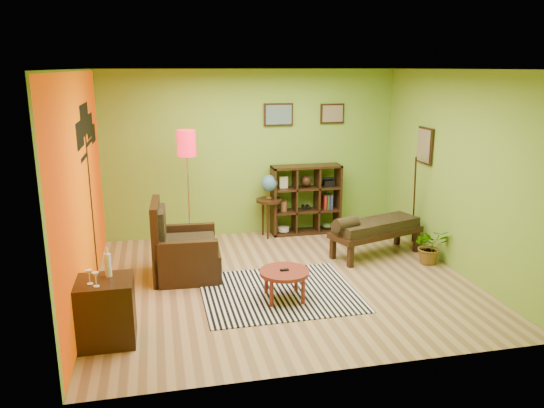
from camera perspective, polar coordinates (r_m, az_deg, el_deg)
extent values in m
plane|color=tan|center=(7.30, 1.17, -8.26)|extent=(5.00, 5.00, 0.00)
cube|color=#71A230|center=(9.04, -2.15, 5.44)|extent=(5.00, 0.04, 2.80)
cube|color=#71A230|center=(4.79, 7.60, -2.93)|extent=(5.00, 0.04, 2.80)
cube|color=#71A230|center=(6.75, -19.87, 1.45)|extent=(0.04, 4.50, 2.80)
cube|color=#71A230|center=(7.84, 19.30, 3.23)|extent=(0.04, 4.50, 2.80)
cube|color=white|center=(6.73, 1.30, 14.30)|extent=(5.00, 4.50, 0.04)
cube|color=#F75F00|center=(6.75, -19.70, 1.46)|extent=(0.01, 4.45, 2.75)
cube|color=black|center=(7.36, -18.82, -0.24)|extent=(0.01, 0.14, 2.10)
cube|color=black|center=(6.69, -19.95, 7.00)|extent=(0.01, 0.65, 0.32)
cube|color=black|center=(7.22, -19.51, 8.57)|extent=(0.01, 0.85, 0.40)
cube|color=black|center=(7.72, -19.01, 7.98)|extent=(0.01, 0.70, 0.32)
cube|color=black|center=(8.09, -18.66, 7.19)|extent=(0.01, 0.50, 0.26)
cube|color=black|center=(9.03, 0.70, 9.59)|extent=(0.50, 0.03, 0.38)
cube|color=slate|center=(9.00, 0.74, 9.58)|extent=(0.44, 0.01, 0.32)
cube|color=black|center=(9.29, 6.50, 9.64)|extent=(0.42, 0.03, 0.34)
cube|color=#897E5A|center=(9.26, 6.55, 9.63)|extent=(0.36, 0.01, 0.28)
cube|color=black|center=(8.56, 16.14, 6.06)|extent=(0.03, 0.44, 0.56)
cube|color=#897E5A|center=(8.54, 16.00, 6.06)|extent=(0.01, 0.38, 0.50)
cylinder|color=black|center=(8.66, 15.04, 0.36)|extent=(0.23, 0.34, 1.46)
cone|color=silver|center=(8.39, 15.84, 5.02)|extent=(0.08, 0.09, 0.16)
cube|color=silver|center=(6.94, 0.74, -9.45)|extent=(1.98, 1.70, 0.01)
cylinder|color=maroon|center=(6.62, 1.34, -7.35)|extent=(0.62, 0.62, 0.04)
cylinder|color=maroon|center=(6.91, 2.61, -8.11)|extent=(0.05, 0.05, 0.34)
cylinder|color=maroon|center=(6.84, -0.62, -8.34)|extent=(0.05, 0.05, 0.34)
cylinder|color=maroon|center=(6.56, 3.37, -9.40)|extent=(0.05, 0.05, 0.34)
cylinder|color=maroon|center=(6.48, -0.04, -9.67)|extent=(0.05, 0.05, 0.34)
cube|color=black|center=(6.61, 1.34, -7.09)|extent=(0.11, 0.04, 0.02)
cube|color=black|center=(7.49, -8.97, -6.22)|extent=(0.91, 0.89, 0.39)
cube|color=black|center=(7.38, -12.30, -3.84)|extent=(0.14, 0.85, 1.08)
cube|color=black|center=(7.07, -8.97, -6.48)|extent=(0.79, 0.14, 0.63)
cube|color=black|center=(7.83, -9.04, -4.37)|extent=(0.79, 0.14, 0.63)
cube|color=tan|center=(7.40, -8.82, -4.28)|extent=(0.73, 0.71, 0.14)
cube|color=tan|center=(7.32, -11.76, -2.35)|extent=(0.12, 0.63, 0.49)
cube|color=black|center=(5.92, -17.45, -10.94)|extent=(0.59, 0.54, 0.70)
cylinder|color=white|center=(5.83, -17.24, -6.29)|extent=(0.07, 0.07, 0.25)
cylinder|color=white|center=(5.77, -17.35, -4.85)|extent=(0.02, 0.02, 0.07)
cylinder|color=white|center=(5.72, -18.99, -8.12)|extent=(0.06, 0.06, 0.01)
cylinder|color=white|center=(5.70, -19.03, -7.66)|extent=(0.01, 0.01, 0.09)
cone|color=white|center=(5.68, -19.09, -7.00)|extent=(0.07, 0.07, 0.06)
cylinder|color=white|center=(5.64, -18.36, -8.40)|extent=(0.06, 0.06, 0.01)
cylinder|color=white|center=(5.62, -18.40, -7.93)|extent=(0.01, 0.01, 0.09)
cone|color=white|center=(5.59, -18.46, -7.27)|extent=(0.07, 0.07, 0.06)
cylinder|color=silver|center=(8.42, -8.72, -5.14)|extent=(0.29, 0.29, 0.03)
cylinder|color=silver|center=(8.17, -8.96, 0.66)|extent=(0.03, 0.03, 1.78)
cylinder|color=red|center=(8.01, -9.19, 6.47)|extent=(0.28, 0.28, 0.39)
cylinder|color=black|center=(8.95, -0.31, 0.39)|extent=(0.44, 0.44, 0.04)
cylinder|color=black|center=(9.08, 0.55, -1.56)|extent=(0.03, 0.03, 0.62)
cylinder|color=black|center=(9.12, -1.00, -1.49)|extent=(0.03, 0.03, 0.62)
cylinder|color=black|center=(8.90, -0.46, -1.90)|extent=(0.03, 0.03, 0.62)
cylinder|color=gold|center=(8.94, -0.31, 0.67)|extent=(0.11, 0.11, 0.02)
cylinder|color=gold|center=(8.92, -0.31, 1.08)|extent=(0.02, 0.02, 0.11)
sphere|color=#2A46AE|center=(8.88, -0.31, 2.26)|extent=(0.28, 0.28, 0.28)
cube|color=black|center=(9.06, 0.14, 0.30)|extent=(0.04, 0.35, 1.20)
cube|color=black|center=(9.37, 7.08, 0.67)|extent=(0.04, 0.35, 1.20)
cube|color=black|center=(9.35, 3.61, -2.96)|extent=(1.20, 0.35, 0.04)
cube|color=black|center=(9.07, 3.73, 4.04)|extent=(1.20, 0.35, 0.04)
cube|color=black|center=(9.14, 2.47, 0.42)|extent=(0.03, 0.33, 1.12)
cube|color=black|center=(9.25, 4.86, 0.55)|extent=(0.03, 0.33, 1.12)
cube|color=black|center=(9.25, 3.65, -0.72)|extent=(1.12, 0.33, 0.03)
cube|color=black|center=(9.15, 3.69, 1.70)|extent=(1.12, 0.33, 0.03)
cylinder|color=beige|center=(9.23, 1.23, -2.71)|extent=(0.20, 0.20, 0.07)
sphere|color=black|center=(9.12, 3.71, 2.50)|extent=(0.20, 0.20, 0.20)
cube|color=black|center=(9.25, 6.08, 2.24)|extent=(0.18, 0.15, 0.10)
cylinder|color=black|center=(9.22, 3.42, -0.31)|extent=(0.06, 0.12, 0.06)
cylinder|color=black|center=(9.24, 3.90, -0.28)|extent=(0.06, 0.12, 0.06)
ellipsoid|color=#384C26|center=(9.44, 5.96, -2.33)|extent=(0.18, 0.18, 0.09)
cylinder|color=brown|center=(9.12, 1.25, -0.25)|extent=(0.12, 0.12, 0.18)
cube|color=beige|center=(9.02, 1.26, 2.33)|extent=(0.14, 0.03, 0.20)
cube|color=maroon|center=(9.31, 5.62, 0.23)|extent=(0.04, 0.18, 0.26)
cube|color=#1E4C1E|center=(9.32, 5.94, 0.25)|extent=(0.04, 0.18, 0.26)
cube|color=navy|center=(9.34, 6.26, 0.27)|extent=(0.04, 0.18, 0.26)
cube|color=black|center=(8.29, 11.12, -2.99)|extent=(1.57, 0.97, 0.08)
cube|color=tan|center=(8.25, 11.16, -2.22)|extent=(1.45, 0.87, 0.15)
cylinder|color=tan|center=(7.86, 8.02, -2.13)|extent=(0.41, 0.30, 0.19)
cube|color=black|center=(8.93, 13.32, -3.23)|extent=(0.09, 0.09, 0.33)
cube|color=black|center=(8.11, 6.57, -4.75)|extent=(0.09, 0.09, 0.33)
cube|color=black|center=(8.64, 15.26, -3.94)|extent=(0.09, 0.09, 0.33)
cube|color=black|center=(7.79, 8.45, -5.61)|extent=(0.09, 0.09, 0.33)
imported|color=#26661E|center=(8.19, 16.63, -4.73)|extent=(0.55, 0.60, 0.42)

